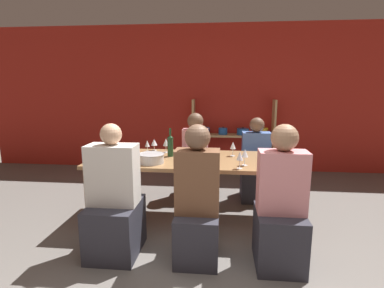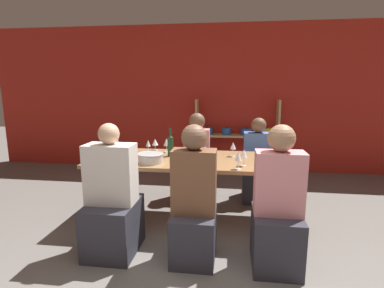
% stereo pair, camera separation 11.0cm
% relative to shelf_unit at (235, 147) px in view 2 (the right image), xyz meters
% --- Properties ---
extents(wall_back_red, '(8.80, 0.06, 2.70)m').
position_rel_shelf_unit_xyz_m(wall_back_red, '(-0.38, 0.20, 0.87)').
color(wall_back_red, red).
rests_on(wall_back_red, ground_plane).
extents(shelf_unit, '(1.49, 0.30, 1.35)m').
position_rel_shelf_unit_xyz_m(shelf_unit, '(0.00, 0.00, 0.00)').
color(shelf_unit, tan).
rests_on(shelf_unit, ground_plane).
extents(dining_table, '(2.30, 0.95, 0.76)m').
position_rel_shelf_unit_xyz_m(dining_table, '(-0.53, -2.13, 0.19)').
color(dining_table, olive).
rests_on(dining_table, ground_plane).
extents(mixing_bowl, '(0.29, 0.29, 0.10)m').
position_rel_shelf_unit_xyz_m(mixing_bowl, '(-0.94, -2.38, 0.33)').
color(mixing_bowl, '#B7BABC').
rests_on(mixing_bowl, dining_table).
extents(wine_bottle_green, '(0.07, 0.07, 0.34)m').
position_rel_shelf_unit_xyz_m(wine_bottle_green, '(-0.79, -2.05, 0.41)').
color(wine_bottle_green, '#19381E').
rests_on(wine_bottle_green, dining_table).
extents(wine_glass_empty_a, '(0.08, 0.08, 0.15)m').
position_rel_shelf_unit_xyz_m(wine_glass_empty_a, '(-1.06, -1.74, 0.38)').
color(wine_glass_empty_a, white).
rests_on(wine_glass_empty_a, dining_table).
extents(wine_glass_empty_b, '(0.08, 0.08, 0.18)m').
position_rel_shelf_unit_xyz_m(wine_glass_empty_b, '(-0.46, -1.89, 0.41)').
color(wine_glass_empty_b, white).
rests_on(wine_glass_empty_b, dining_table).
extents(wine_glass_red_a, '(0.08, 0.08, 0.15)m').
position_rel_shelf_unit_xyz_m(wine_glass_red_a, '(-1.53, -2.11, 0.39)').
color(wine_glass_red_a, white).
rests_on(wine_glass_red_a, dining_table).
extents(wine_glass_red_b, '(0.07, 0.07, 0.16)m').
position_rel_shelf_unit_xyz_m(wine_glass_red_b, '(-1.24, -2.37, 0.39)').
color(wine_glass_red_b, white).
rests_on(wine_glass_red_b, dining_table).
extents(wine_glass_empty_c, '(0.06, 0.06, 0.18)m').
position_rel_shelf_unit_xyz_m(wine_glass_empty_c, '(-1.50, -1.91, 0.40)').
color(wine_glass_empty_c, white).
rests_on(wine_glass_empty_c, dining_table).
extents(wine_glass_red_c, '(0.06, 0.06, 0.15)m').
position_rel_shelf_unit_xyz_m(wine_glass_red_c, '(-1.13, -1.82, 0.38)').
color(wine_glass_red_c, white).
rests_on(wine_glass_red_c, dining_table).
extents(wine_glass_empty_d, '(0.08, 0.08, 0.18)m').
position_rel_shelf_unit_xyz_m(wine_glass_empty_d, '(-0.88, -1.85, 0.41)').
color(wine_glass_empty_d, white).
rests_on(wine_glass_empty_d, dining_table).
extents(wine_glass_red_d, '(0.08, 0.08, 0.16)m').
position_rel_shelf_unit_xyz_m(wine_glass_red_d, '(-0.37, -2.16, 0.38)').
color(wine_glass_red_d, white).
rests_on(wine_glass_red_d, dining_table).
extents(wine_glass_red_e, '(0.07, 0.07, 0.18)m').
position_rel_shelf_unit_xyz_m(wine_glass_red_e, '(0.06, -2.39, 0.41)').
color(wine_glass_red_e, white).
rests_on(wine_glass_red_e, dining_table).
extents(wine_glass_white_a, '(0.07, 0.07, 0.18)m').
position_rel_shelf_unit_xyz_m(wine_glass_white_a, '(0.00, -2.52, 0.40)').
color(wine_glass_white_a, white).
rests_on(wine_glass_white_a, dining_table).
extents(wine_glass_red_f, '(0.07, 0.07, 0.17)m').
position_rel_shelf_unit_xyz_m(wine_glass_red_f, '(-0.05, -1.96, 0.40)').
color(wine_glass_red_f, white).
rests_on(wine_glass_red_f, dining_table).
extents(wine_glass_empty_e, '(0.07, 0.07, 0.17)m').
position_rel_shelf_unit_xyz_m(wine_glass_empty_e, '(-1.59, -1.82, 0.40)').
color(wine_glass_empty_e, white).
rests_on(wine_glass_empty_e, dining_table).
extents(cell_phone, '(0.17, 0.12, 0.01)m').
position_rel_shelf_unit_xyz_m(cell_phone, '(-0.56, -2.21, 0.28)').
color(cell_phone, black).
rests_on(cell_phone, dining_table).
extents(person_near_a, '(0.45, 0.56, 1.25)m').
position_rel_shelf_unit_xyz_m(person_near_a, '(-1.17, -2.93, -0.03)').
color(person_near_a, '#2D2D38').
rests_on(person_near_a, ground_plane).
extents(person_far_a, '(0.38, 0.48, 1.16)m').
position_rel_shelf_unit_xyz_m(person_far_a, '(0.29, -1.36, -0.05)').
color(person_far_a, '#2D2D38').
rests_on(person_far_a, ground_plane).
extents(person_near_b, '(0.41, 0.51, 1.27)m').
position_rel_shelf_unit_xyz_m(person_near_b, '(0.34, -2.97, -0.01)').
color(person_near_b, '#2D2D38').
rests_on(person_near_b, ground_plane).
extents(person_far_b, '(0.36, 0.45, 1.21)m').
position_rel_shelf_unit_xyz_m(person_far_b, '(-0.56, -1.31, -0.02)').
color(person_far_b, '#2D2D38').
rests_on(person_far_b, ground_plane).
extents(person_near_c, '(0.39, 0.49, 1.26)m').
position_rel_shelf_unit_xyz_m(person_near_c, '(-0.39, -2.95, -0.01)').
color(person_near_c, '#2D2D38').
rests_on(person_near_c, ground_plane).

